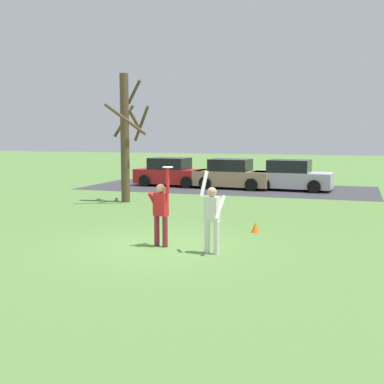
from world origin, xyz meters
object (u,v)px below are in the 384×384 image
(bare_tree_tall, at_px, (126,135))
(field_cone_orange, at_px, (255,227))
(parked_car_silver, at_px, (291,176))
(parked_car_red, at_px, (171,173))
(person_defender, at_px, (212,214))
(parked_car_tan, at_px, (232,175))
(person_catcher, at_px, (161,209))
(frisbee_disc, at_px, (168,167))

(bare_tree_tall, height_order, field_cone_orange, bare_tree_tall)
(parked_car_silver, bearing_deg, bare_tree_tall, -128.94)
(parked_car_red, bearing_deg, person_defender, -62.37)
(parked_car_red, height_order, parked_car_tan, same)
(bare_tree_tall, xyz_separation_m, field_cone_orange, (6.60, -4.92, -2.73))
(parked_car_red, distance_m, bare_tree_tall, 7.27)
(parked_car_silver, height_order, field_cone_orange, parked_car_silver)
(person_catcher, bearing_deg, parked_car_tan, 109.16)
(person_catcher, distance_m, bare_tree_tall, 9.03)
(person_defender, relative_size, parked_car_silver, 0.49)
(field_cone_orange, bearing_deg, person_defender, -99.73)
(frisbee_disc, bearing_deg, parked_car_red, 110.29)
(frisbee_disc, xyz_separation_m, field_cone_orange, (1.77, 2.67, -1.93))
(field_cone_orange, bearing_deg, parked_car_red, 121.08)
(person_catcher, distance_m, person_defender, 1.52)
(person_defender, xyz_separation_m, parked_car_red, (-6.63, 14.80, -0.25))
(frisbee_disc, height_order, field_cone_orange, frisbee_disc)
(parked_car_red, height_order, field_cone_orange, parked_car_red)
(person_defender, relative_size, parked_car_tan, 0.49)
(parked_car_red, bearing_deg, bare_tree_tall, -82.04)
(person_catcher, xyz_separation_m, parked_car_tan, (-1.54, 14.22, -0.25))
(parked_car_red, xyz_separation_m, bare_tree_tall, (0.54, -6.92, 2.16))
(parked_car_tan, relative_size, parked_car_silver, 1.00)
(person_defender, bearing_deg, parked_car_tan, -65.29)
(frisbee_disc, height_order, parked_car_silver, frisbee_disc)
(person_defender, xyz_separation_m, parked_car_tan, (-3.03, 14.56, -0.25))
(frisbee_disc, bearing_deg, person_catcher, 167.03)
(parked_car_silver, relative_size, field_cone_orange, 13.13)
(parked_car_tan, bearing_deg, frisbee_disc, -79.46)
(field_cone_orange, bearing_deg, bare_tree_tall, 143.30)
(parked_car_red, relative_size, bare_tree_tall, 0.77)
(person_defender, height_order, parked_car_silver, person_defender)
(parked_car_red, relative_size, parked_car_tan, 1.00)
(person_catcher, relative_size, parked_car_tan, 0.49)
(person_catcher, height_order, frisbee_disc, frisbee_disc)
(person_catcher, height_order, person_defender, person_catcher)
(person_defender, bearing_deg, person_catcher, -0.00)
(parked_car_red, distance_m, parked_car_silver, 6.74)
(field_cone_orange, bearing_deg, person_catcher, -127.27)
(bare_tree_tall, bearing_deg, field_cone_orange, -36.70)
(bare_tree_tall, bearing_deg, parked_car_silver, 47.56)
(person_defender, height_order, frisbee_disc, frisbee_disc)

